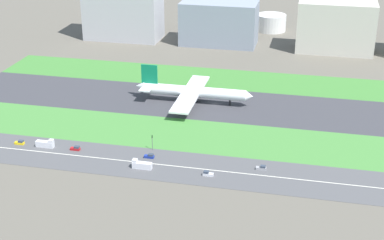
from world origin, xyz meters
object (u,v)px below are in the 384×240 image
(traffic_light, at_px, (152,141))
(fuel_tank_west, at_px, (233,17))
(hangar_building, at_px, (219,23))
(terminal_building, at_px, (123,2))
(truck_1, at_px, (141,165))
(office_tower, at_px, (336,27))
(car_3, at_px, (20,143))
(airliner, at_px, (191,92))
(car_2, at_px, (150,156))
(car_0, at_px, (208,174))
(truck_0, at_px, (45,144))
(fuel_tank_centre, at_px, (271,23))
(car_4, at_px, (76,148))
(car_1, at_px, (262,168))

(traffic_light, relative_size, fuel_tank_west, 0.32)
(hangar_building, bearing_deg, terminal_building, 180.00)
(truck_1, bearing_deg, terminal_building, -69.29)
(office_tower, bearing_deg, fuel_tank_west, 149.90)
(car_3, distance_m, traffic_light, 62.20)
(office_tower, bearing_deg, airliner, -123.59)
(airliner, relative_size, traffic_light, 9.03)
(car_2, xyz_separation_m, car_0, (28.13, -10.00, 0.00))
(truck_0, relative_size, fuel_tank_centre, 0.37)
(terminal_building, bearing_deg, fuel_tank_centre, 23.26)
(truck_1, distance_m, car_0, 28.76)
(car_0, height_order, terminal_building, terminal_building)
(truck_0, xyz_separation_m, traffic_light, (48.65, 7.99, 2.62))
(car_4, xyz_separation_m, terminal_building, (-38.26, 182.00, 26.02))
(car_1, bearing_deg, office_tower, 80.72)
(car_3, relative_size, hangar_building, 0.08)
(office_tower, bearing_deg, fuel_tank_centre, 136.72)
(terminal_building, relative_size, fuel_tank_west, 2.41)
(truck_0, xyz_separation_m, office_tower, (128.94, 182.00, 15.65))
(truck_0, distance_m, terminal_building, 185.25)
(car_4, relative_size, fuel_tank_west, 0.19)
(office_tower, xyz_separation_m, fuel_tank_centre, (-47.79, 45.00, -11.01))
(car_3, relative_size, terminal_building, 0.08)
(car_4, distance_m, terminal_building, 187.79)
(truck_0, bearing_deg, car_3, 180.00)
(car_2, xyz_separation_m, car_4, (-34.95, 0.00, 0.00))
(car_4, relative_size, hangar_building, 0.08)
(car_3, height_order, terminal_building, terminal_building)
(car_4, height_order, traffic_light, traffic_light)
(car_3, relative_size, fuel_tank_centre, 0.19)
(car_3, bearing_deg, office_tower, 52.06)
(car_1, height_order, terminal_building, terminal_building)
(truck_1, distance_m, car_1, 51.17)
(truck_0, relative_size, traffic_light, 1.17)
(car_4, distance_m, fuel_tank_centre, 236.58)
(car_3, xyz_separation_m, fuel_tank_centre, (94.09, 227.00, 5.38))
(car_0, bearing_deg, fuel_tank_centre, -90.81)
(car_4, bearing_deg, car_1, 0.00)
(car_4, bearing_deg, car_0, -9.01)
(car_3, xyz_separation_m, truck_1, (61.99, -10.00, 0.75))
(truck_0, height_order, fuel_tank_west, fuel_tank_west)
(fuel_tank_centre, bearing_deg, car_4, -106.31)
(traffic_light, distance_m, office_tower, 192.08)
(terminal_building, bearing_deg, truck_0, -82.63)
(hangar_building, bearing_deg, car_4, -100.34)
(car_3, relative_size, car_4, 1.00)
(truck_0, bearing_deg, office_tower, 54.68)
(airliner, xyz_separation_m, traffic_light, (-4.59, -60.01, -1.94))
(truck_1, relative_size, car_2, 1.91)
(airliner, xyz_separation_m, office_tower, (75.70, 114.00, 11.09))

